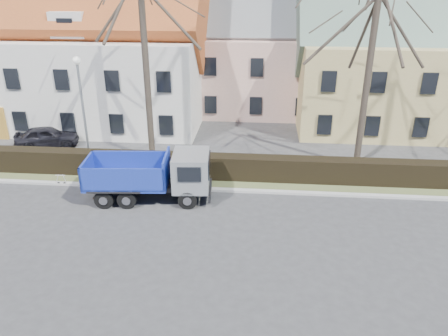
# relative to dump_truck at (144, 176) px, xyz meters

# --- Properties ---
(ground) EXTENTS (120.00, 120.00, 0.00)m
(ground) POSITION_rel_dump_truck_xyz_m (1.11, -3.43, -1.25)
(ground) COLOR #39393B
(curb_far) EXTENTS (80.00, 0.30, 0.12)m
(curb_far) POSITION_rel_dump_truck_xyz_m (1.11, 1.17, -1.19)
(curb_far) COLOR #B0AFAD
(curb_far) RESTS_ON ground
(grass_strip) EXTENTS (80.00, 3.00, 0.10)m
(grass_strip) POSITION_rel_dump_truck_xyz_m (1.11, 2.77, -1.20)
(grass_strip) COLOR #545F35
(grass_strip) RESTS_ON ground
(hedge) EXTENTS (60.00, 0.90, 1.30)m
(hedge) POSITION_rel_dump_truck_xyz_m (1.11, 2.57, -0.60)
(hedge) COLOR black
(hedge) RESTS_ON ground
(building_white) EXTENTS (26.80, 10.80, 9.50)m
(building_white) POSITION_rel_dump_truck_xyz_m (-11.89, 12.57, 3.50)
(building_white) COLOR silver
(building_white) RESTS_ON ground
(building_pink) EXTENTS (10.80, 8.80, 8.00)m
(building_pink) POSITION_rel_dump_truck_xyz_m (5.11, 16.57, 2.75)
(building_pink) COLOR #D5A596
(building_pink) RESTS_ON ground
(building_yellow) EXTENTS (18.80, 10.80, 8.50)m
(building_yellow) POSITION_rel_dump_truck_xyz_m (17.11, 13.57, 3.00)
(building_yellow) COLOR tan
(building_yellow) RESTS_ON ground
(tree_1) EXTENTS (9.20, 9.20, 12.65)m
(tree_1) POSITION_rel_dump_truck_xyz_m (-0.89, 5.07, 5.07)
(tree_1) COLOR #342C24
(tree_1) RESTS_ON ground
(tree_2) EXTENTS (8.00, 8.00, 11.00)m
(tree_2) POSITION_rel_dump_truck_xyz_m (11.11, 5.07, 4.25)
(tree_2) COLOR #342C24
(tree_2) RESTS_ON ground
(dump_truck) EXTENTS (6.43, 2.81, 2.51)m
(dump_truck) POSITION_rel_dump_truck_xyz_m (0.00, 0.00, 0.00)
(dump_truck) COLOR navy
(dump_truck) RESTS_ON ground
(streetlight) EXTENTS (0.49, 0.49, 6.33)m
(streetlight) POSITION_rel_dump_truck_xyz_m (-4.15, 3.57, 1.91)
(streetlight) COLOR #92989D
(streetlight) RESTS_ON ground
(cart_frame) EXTENTS (0.75, 0.45, 0.67)m
(cart_frame) POSITION_rel_dump_truck_xyz_m (-5.00, 1.08, -0.92)
(cart_frame) COLOR silver
(cart_frame) RESTS_ON ground
(parked_car_a) EXTENTS (4.17, 2.66, 1.32)m
(parked_car_a) POSITION_rel_dump_truck_xyz_m (-8.07, 6.50, -0.59)
(parked_car_a) COLOR black
(parked_car_a) RESTS_ON ground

